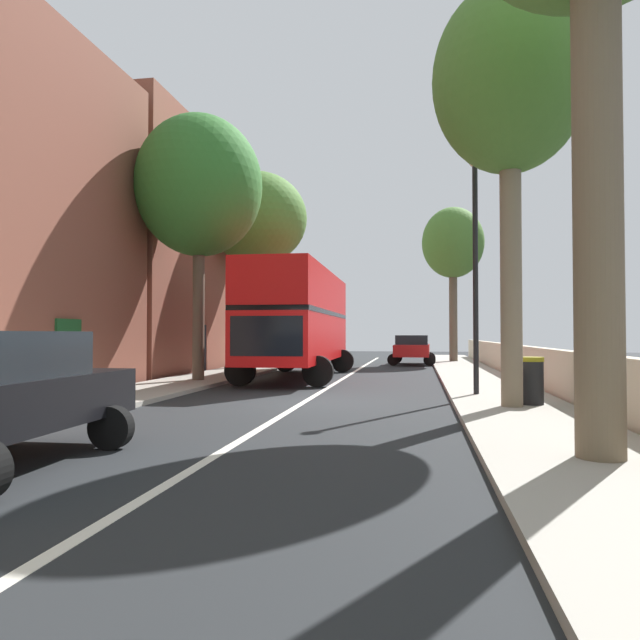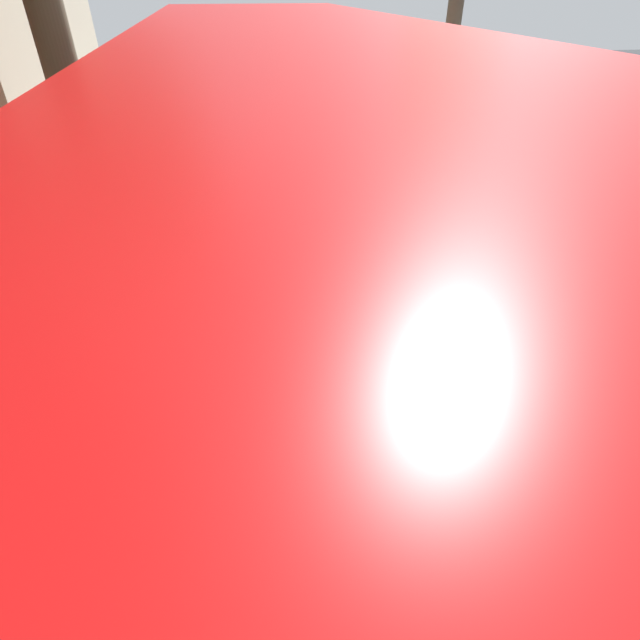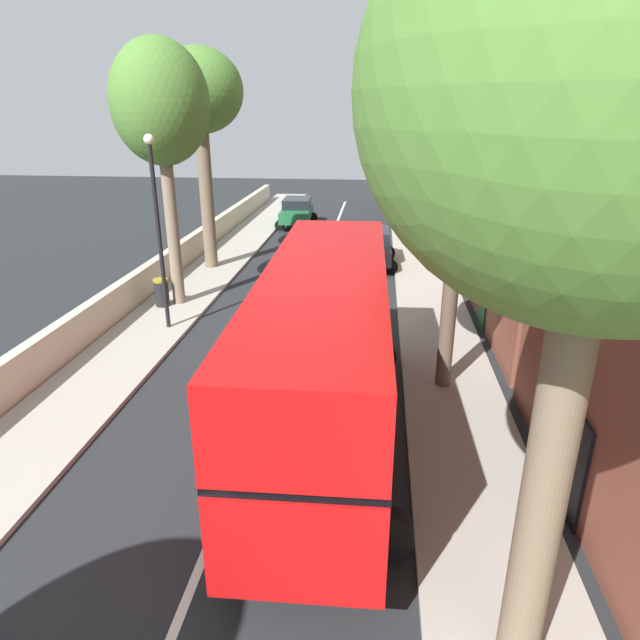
{
  "view_description": "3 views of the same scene",
  "coord_description": "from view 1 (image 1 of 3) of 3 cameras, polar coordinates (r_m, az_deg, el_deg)",
  "views": [
    {
      "loc": [
        2.78,
        -14.12,
        1.7
      ],
      "look_at": [
        -0.24,
        3.73,
        2.13
      ],
      "focal_mm": 32.36,
      "sensor_mm": 36.0,
      "label": 1
    },
    {
      "loc": [
        -2.31,
        3.54,
        4.33
      ],
      "look_at": [
        -1.68,
        7.08,
        1.84
      ],
      "focal_mm": 27.32,
      "sensor_mm": 36.0,
      "label": 2
    },
    {
      "loc": [
        -2.75,
        18.41,
        7.15
      ],
      "look_at": [
        -1.05,
        2.45,
        0.95
      ],
      "focal_mm": 30.85,
      "sensor_mm": 36.0,
      "label": 3
    }
  ],
  "objects": [
    {
      "name": "lamppost_right",
      "position": [
        15.82,
        15.11,
        6.33
      ],
      "size": [
        0.32,
        0.32,
        6.31
      ],
      "color": "black",
      "rests_on": "sidewalk_right"
    },
    {
      "name": "sidewalk_left",
      "position": [
        16.16,
        -18.99,
        -7.12
      ],
      "size": [
        2.6,
        60.0,
        0.12
      ],
      "primitive_type": "cube",
      "color": "#9E998E",
      "rests_on": "ground"
    },
    {
      "name": "street_tree_right_3",
      "position": [
        34.74,
        13.01,
        7.31
      ],
      "size": [
        3.57,
        3.57,
        8.96
      ],
      "color": "brown",
      "rests_on": "sidewalk_right"
    },
    {
      "name": "double_decker_bus",
      "position": [
        22.12,
        -2.09,
        0.32
      ],
      "size": [
        3.69,
        10.5,
        4.06
      ],
      "color": "red",
      "rests_on": "ground"
    },
    {
      "name": "parked_car_red_right_1",
      "position": [
        32.18,
        9.11,
        -2.73
      ],
      "size": [
        2.61,
        4.41,
        1.62
      ],
      "color": "#AD1919",
      "rests_on": "ground"
    },
    {
      "name": "ground_plane",
      "position": [
        14.5,
        -1.55,
        -8.11
      ],
      "size": [
        84.0,
        84.0,
        0.0
      ],
      "primitive_type": "plane",
      "color": "black"
    },
    {
      "name": "street_tree_left_2",
      "position": [
        20.91,
        -11.86,
        12.76
      ],
      "size": [
        4.37,
        4.37,
        9.16
      ],
      "color": "brown",
      "rests_on": "sidewalk_left"
    },
    {
      "name": "road_centre_line",
      "position": [
        14.5,
        -1.55,
        -8.09
      ],
      "size": [
        0.16,
        54.0,
        0.01
      ],
      "primitive_type": "cube",
      "color": "silver",
      "rests_on": "ground"
    },
    {
      "name": "street_tree_left_0",
      "position": [
        28.5,
        -6.21,
        9.82
      ],
      "size": [
        4.81,
        4.81,
        9.42
      ],
      "color": "brown",
      "rests_on": "sidewalk_left"
    },
    {
      "name": "litter_bin_right",
      "position": [
        13.8,
        20.18,
        -5.63
      ],
      "size": [
        0.55,
        0.55,
        1.06
      ],
      "color": "black",
      "rests_on": "sidewalk_right"
    },
    {
      "name": "boundary_wall_right",
      "position": [
        14.63,
        24.2,
        -5.4
      ],
      "size": [
        0.36,
        54.0,
        1.28
      ],
      "primitive_type": "cube",
      "color": "beige",
      "rests_on": "ground"
    },
    {
      "name": "street_tree_right_1",
      "position": [
        14.34,
        18.23,
        21.35
      ],
      "size": [
        3.36,
        3.36,
        9.31
      ],
      "color": "#7A6B56",
      "rests_on": "sidewalk_right"
    },
    {
      "name": "sidewalk_right",
      "position": [
        14.38,
        18.18,
        -7.85
      ],
      "size": [
        2.6,
        60.0,
        0.12
      ],
      "primitive_type": "cube",
      "color": "#9E998E",
      "rests_on": "ground"
    }
  ]
}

